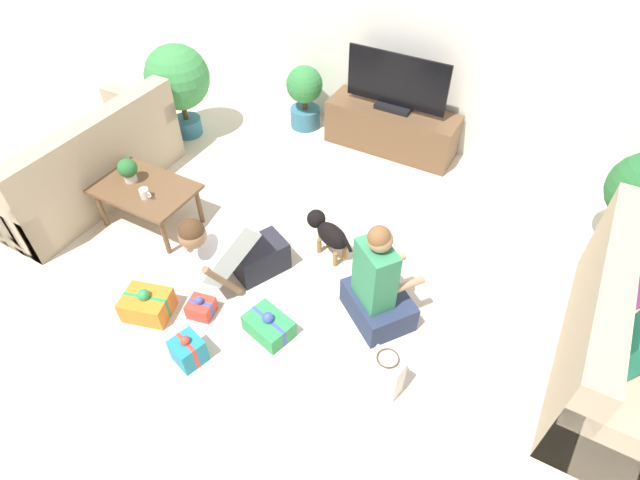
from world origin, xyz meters
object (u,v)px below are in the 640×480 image
coffee_table (145,192)px  potted_plant_corner_left (178,80)px  sofa_right (633,342)px  person_sitting (377,288)px  gift_box_c (201,308)px  sofa_left (84,165)px  tv_console (391,129)px  dog (327,232)px  gift_box_b (269,326)px  person_kneeling (233,250)px  potted_plant_back_left (305,94)px  gift_box_d (188,350)px  tv (396,86)px  gift_box_a (147,305)px  tabletop_plant (128,169)px  mug (145,193)px  gift_bag_a (385,374)px

coffee_table → potted_plant_corner_left: size_ratio=0.85×
sofa_right → coffee_table: bearing=96.2°
person_sitting → gift_box_c: size_ratio=4.29×
sofa_left → tv_console: bearing=133.0°
dog → gift_box_b: bearing=21.8°
dog → person_kneeling: bearing=-16.5°
potted_plant_back_left → gift_box_c: bearing=-76.4°
person_sitting → gift_box_d: size_ratio=3.47×
sofa_right → potted_plant_corner_left: potted_plant_corner_left is taller
sofa_right → tv: bearing=54.7°
gift_box_a → tabletop_plant: tabletop_plant is taller
sofa_right → gift_box_c: (-2.89, -1.05, -0.24)m
tv → potted_plant_corner_left: bearing=-158.5°
potted_plant_corner_left → person_sitting: bearing=-24.5°
sofa_right → person_kneeling: (-2.85, -0.63, 0.05)m
person_sitting → sofa_left: bearing=35.6°
dog → gift_box_c: size_ratio=2.38×
gift_box_d → person_sitting: bearing=44.9°
tv_console → tv: size_ratio=1.31×
coffee_table → tabletop_plant: 0.24m
gift_box_c → potted_plant_corner_left: bearing=131.7°
potted_plant_corner_left → person_kneeling: bearing=-40.8°
mug → tv_console: bearing=60.3°
coffee_table → potted_plant_back_left: (0.38, 2.16, 0.03)m
tabletop_plant → sofa_right: bearing=5.7°
gift_box_d → sofa_right: bearing=27.7°
sofa_left → gift_bag_a: bearing=80.2°
gift_box_a → tv: bearing=76.2°
person_sitting → potted_plant_back_left: bearing=-12.4°
gift_bag_a → mug: (-2.44, 0.43, 0.29)m
coffee_table → person_sitting: 2.24m
tv_console → gift_box_d: 3.21m
person_kneeling → tv_console: bearing=107.7°
sofa_left → tv_console: size_ratio=1.35×
tv_console → gift_box_c: (-0.38, -2.83, -0.17)m
potted_plant_back_left → mug: 2.27m
potted_plant_corner_left → gift_box_b: 3.05m
gift_box_a → person_sitting: bearing=28.0°
gift_box_c → mug: 1.15m
potted_plant_back_left → tv: bearing=2.7°
sofa_left → gift_box_a: (1.55, -0.88, -0.22)m
mug → person_sitting: bearing=2.9°
sofa_left → tv: bearing=133.0°
dog → gift_box_b: size_ratio=1.33×
gift_box_a → gift_box_b: bearing=17.9°
person_sitting → gift_box_b: size_ratio=2.40×
potted_plant_corner_left → gift_box_b: potted_plant_corner_left is taller
tv_console → gift_box_b: (0.18, -2.72, -0.16)m
person_kneeling → tabletop_plant: person_kneeling is taller
potted_plant_corner_left → person_sitting: (2.96, -1.35, -0.32)m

